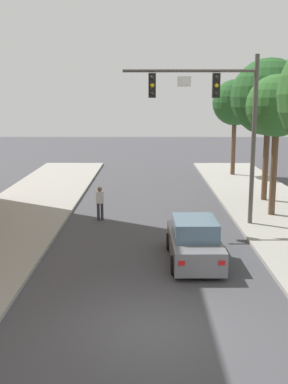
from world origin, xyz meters
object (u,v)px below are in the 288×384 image
pedestrian_crossing_road (100,202)px  street_tree_third (269,97)px  street_tree_farthest (235,103)px  traffic_signal_mast (218,109)px  car_lead_grey (194,242)px  street_tree_second (277,107)px

pedestrian_crossing_road → street_tree_third: bearing=24.5°
street_tree_third → street_tree_farthest: size_ratio=1.11×
traffic_signal_mast → street_tree_farthest: traffic_signal_mast is taller
traffic_signal_mast → car_lead_grey: 6.73m
street_tree_third → street_tree_farthest: bearing=91.1°
pedestrian_crossing_road → street_tree_second: (8.41, 0.63, 4.47)m
traffic_signal_mast → street_tree_farthest: size_ratio=1.07×
street_tree_farthest → pedestrian_crossing_road: bearing=-123.9°
car_lead_grey → street_tree_farthest: size_ratio=0.61×
car_lead_grey → pedestrian_crossing_road: (-3.95, 5.74, 0.19)m
traffic_signal_mast → street_tree_farthest: (3.34, 13.96, 0.13)m
car_lead_grey → street_tree_farthest: (4.75, 18.67, 4.72)m
street_tree_third → traffic_signal_mast: bearing=-124.8°
street_tree_third → street_tree_second: bearing=-97.7°
car_lead_grey → street_tree_third: size_ratio=0.55×
pedestrian_crossing_road → street_tree_farthest: bearing=56.1°
street_tree_second → street_tree_third: size_ratio=0.87×
pedestrian_crossing_road → street_tree_farthest: street_tree_farthest is taller
street_tree_second → car_lead_grey: bearing=-125.0°
traffic_signal_mast → street_tree_second: size_ratio=1.11×
street_tree_farthest → traffic_signal_mast: bearing=-103.5°
pedestrian_crossing_road → traffic_signal_mast: bearing=-10.7°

